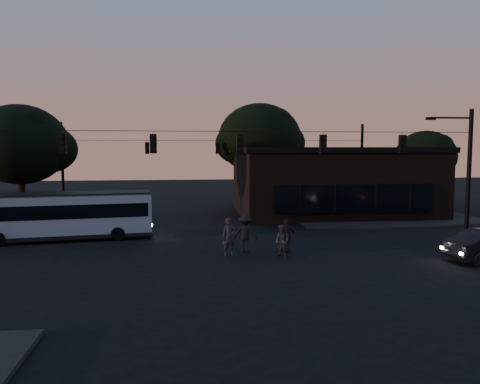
{
  "coord_description": "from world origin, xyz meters",
  "views": [
    {
      "loc": [
        -2.99,
        -20.54,
        5.29
      ],
      "look_at": [
        0.0,
        4.0,
        3.0
      ],
      "focal_mm": 35.0,
      "sensor_mm": 36.0,
      "label": 1
    }
  ],
  "objects": [
    {
      "name": "bus",
      "position": [
        -9.8,
        7.34,
        1.54
      ],
      "size": [
        10.01,
        3.58,
        2.75
      ],
      "rotation": [
        0.0,
        0.0,
        0.14
      ],
      "color": "#8898AD",
      "rests_on": "ground"
    },
    {
      "name": "pedestrian_c",
      "position": [
        2.2,
        2.43,
        0.88
      ],
      "size": [
        1.04,
        0.47,
        1.76
      ],
      "primitive_type": "imported",
      "rotation": [
        0.0,
        0.0,
        3.18
      ],
      "color": "black",
      "rests_on": "ground"
    },
    {
      "name": "pedestrian_b",
      "position": [
        1.8,
        1.6,
        0.8
      ],
      "size": [
        0.94,
        0.98,
        1.59
      ],
      "primitive_type": "imported",
      "rotation": [
        0.0,
        0.0,
        -0.95
      ],
      "color": "#31302D",
      "rests_on": "ground"
    },
    {
      "name": "ground",
      "position": [
        0.0,
        0.0,
        0.0
      ],
      "size": [
        120.0,
        120.0,
        0.0
      ],
      "primitive_type": "plane",
      "color": "black",
      "rests_on": "ground"
    },
    {
      "name": "sidewalk_far_right",
      "position": [
        12.0,
        14.0,
        0.07
      ],
      "size": [
        14.0,
        10.0,
        0.15
      ],
      "primitive_type": "cube",
      "color": "black",
      "rests_on": "ground"
    },
    {
      "name": "tree_left",
      "position": [
        -14.0,
        13.0,
        5.57
      ],
      "size": [
        6.4,
        6.4,
        8.3
      ],
      "color": "black",
      "rests_on": "ground"
    },
    {
      "name": "signal_rig_far",
      "position": [
        0.0,
        20.0,
        4.2
      ],
      "size": [
        26.24,
        0.3,
        7.5
      ],
      "color": "black",
      "rests_on": "ground"
    },
    {
      "name": "sidewalk_far_left",
      "position": [
        -14.0,
        14.0,
        0.07
      ],
      "size": [
        14.0,
        10.0,
        0.15
      ],
      "primitive_type": "cube",
      "color": "black",
      "rests_on": "ground"
    },
    {
      "name": "pedestrian_d",
      "position": [
        0.15,
        2.95,
        0.96
      ],
      "size": [
        1.39,
        1.02,
        1.93
      ],
      "primitive_type": "imported",
      "rotation": [
        0.0,
        0.0,
        2.87
      ],
      "color": "black",
      "rests_on": "ground"
    },
    {
      "name": "signal_rig_near",
      "position": [
        0.0,
        4.0,
        4.45
      ],
      "size": [
        26.24,
        0.3,
        7.5
      ],
      "color": "black",
      "rests_on": "ground"
    },
    {
      "name": "pedestrian_a",
      "position": [
        -0.77,
        2.13,
        0.94
      ],
      "size": [
        0.7,
        0.47,
        1.89
      ],
      "primitive_type": "imported",
      "rotation": [
        0.0,
        0.0,
        -0.02
      ],
      "color": "black",
      "rests_on": "ground"
    },
    {
      "name": "tree_behind",
      "position": [
        4.0,
        22.0,
        6.19
      ],
      "size": [
        7.6,
        7.6,
        9.43
      ],
      "color": "black",
      "rests_on": "ground"
    },
    {
      "name": "building",
      "position": [
        9.0,
        15.97,
        2.71
      ],
      "size": [
        15.4,
        10.41,
        5.4
      ],
      "color": "black",
      "rests_on": "ground"
    },
    {
      "name": "tree_right",
      "position": [
        18.0,
        18.0,
        4.63
      ],
      "size": [
        5.2,
        5.2,
        6.86
      ],
      "color": "black",
      "rests_on": "ground"
    }
  ]
}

